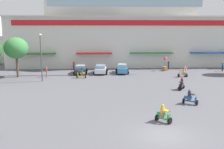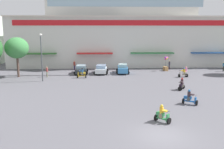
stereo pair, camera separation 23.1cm
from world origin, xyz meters
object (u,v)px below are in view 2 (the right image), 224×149
at_px(parked_car_0, 81,69).
at_px(parked_car_2, 123,69).
at_px(scooter_rider_2, 162,115).
at_px(pedestrian_3, 74,65).
at_px(scooter_rider_8, 82,74).
at_px(pedestrian_2, 186,71).
at_px(scooter_rider_4, 182,85).
at_px(pedestrian_1, 169,64).
at_px(balloon_vendor_cart, 166,65).
at_px(scooter_rider_5, 190,98).
at_px(streetlamp_near, 41,54).
at_px(plaza_tree_0, 17,48).
at_px(pedestrian_4, 224,66).
at_px(parked_car_1, 101,69).
at_px(scooter_rider_1, 183,73).
at_px(pedestrian_0, 47,71).

height_order(parked_car_0, parked_car_2, parked_car_2).
bearing_deg(scooter_rider_2, pedestrian_3, 109.89).
relative_size(scooter_rider_8, pedestrian_2, 0.93).
height_order(scooter_rider_4, pedestrian_1, pedestrian_1).
bearing_deg(balloon_vendor_cart, parked_car_2, -165.95).
xyz_separation_m(scooter_rider_5, streetlamp_near, (-17.02, 11.87, 3.30)).
distance_m(plaza_tree_0, parked_car_0, 10.50).
bearing_deg(parked_car_0, streetlamp_near, -130.29).
distance_m(scooter_rider_2, balloon_vendor_cart, 25.34).
distance_m(pedestrian_4, streetlamp_near, 30.63).
bearing_deg(scooter_rider_2, balloon_vendor_cart, 74.73).
height_order(scooter_rider_8, streetlamp_near, streetlamp_near).
distance_m(scooter_rider_5, streetlamp_near, 21.02).
xyz_separation_m(parked_car_1, scooter_rider_4, (9.78, -11.72, -0.12)).
xyz_separation_m(parked_car_1, balloon_vendor_cart, (11.42, 2.10, 0.33)).
xyz_separation_m(pedestrian_2, balloon_vendor_cart, (-1.69, 5.64, 0.13)).
xyz_separation_m(scooter_rider_4, streetlamp_near, (-18.15, 5.91, 3.31)).
xyz_separation_m(scooter_rider_1, scooter_rider_8, (-15.60, 0.15, 0.03)).
bearing_deg(pedestrian_0, pedestrian_1, 16.86).
bearing_deg(pedestrian_2, streetlamp_near, -173.95).
bearing_deg(pedestrian_1, parked_car_2, -158.25).
height_order(scooter_rider_8, pedestrian_1, pedestrian_1).
xyz_separation_m(pedestrian_1, pedestrian_2, (0.60, -7.23, -0.02)).
bearing_deg(scooter_rider_4, scooter_rider_5, -100.67).
bearing_deg(pedestrian_4, scooter_rider_1, -151.03).
height_order(scooter_rider_2, balloon_vendor_cart, balloon_vendor_cart).
bearing_deg(parked_car_2, streetlamp_near, -153.53).
xyz_separation_m(scooter_rider_1, pedestrian_1, (-0.13, 7.51, 0.34)).
height_order(parked_car_1, pedestrian_1, pedestrian_1).
relative_size(pedestrian_0, pedestrian_4, 0.97).
height_order(parked_car_1, pedestrian_4, pedestrian_4).
bearing_deg(scooter_rider_2, pedestrian_2, 66.03).
height_order(scooter_rider_4, pedestrian_3, pedestrian_3).
height_order(scooter_rider_8, pedestrian_4, pedestrian_4).
distance_m(scooter_rider_4, pedestrian_3, 21.53).
distance_m(scooter_rider_2, pedestrian_0, 23.68).
relative_size(scooter_rider_2, scooter_rider_5, 0.97).
height_order(scooter_rider_1, scooter_rider_8, scooter_rider_8).
distance_m(parked_car_2, scooter_rider_8, 7.60).
height_order(pedestrian_2, pedestrian_4, pedestrian_4).
distance_m(scooter_rider_4, pedestrian_1, 15.66).
relative_size(parked_car_1, balloon_vendor_cart, 1.65).
bearing_deg(pedestrian_1, parked_car_1, -163.54).
relative_size(scooter_rider_2, pedestrian_0, 0.90).
height_order(parked_car_0, streetlamp_near, streetlamp_near).
bearing_deg(plaza_tree_0, pedestrian_0, -3.15).
xyz_separation_m(pedestrian_1, pedestrian_4, (8.85, -2.69, 0.00)).
xyz_separation_m(scooter_rider_4, scooter_rider_5, (-1.12, -5.97, 0.01)).
distance_m(plaza_tree_0, pedestrian_2, 26.19).
bearing_deg(scooter_rider_1, scooter_rider_8, 179.45).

